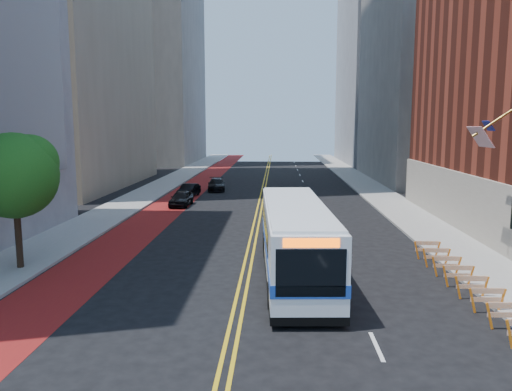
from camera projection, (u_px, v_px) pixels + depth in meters
The scene contains 15 objects.
ground at pixel (236, 320), 18.54m from camera, with size 160.00×160.00×0.00m, color black.
sidewalk_left at pixel (139, 198), 48.70m from camera, with size 4.00×140.00×0.15m, color gray.
sidewalk_right at pixel (386, 200), 47.70m from camera, with size 4.00×140.00×0.15m, color gray.
bus_lane_paint at pixel (178, 199), 48.55m from camera, with size 3.60×140.00×0.01m, color maroon.
center_line_inner at pixel (259, 200), 48.22m from camera, with size 0.14×140.00×0.01m, color gold.
center_line_outer at pixel (263, 200), 48.21m from camera, with size 0.14×140.00×0.01m, color gold.
lane_dashes at pixel (306, 189), 55.92m from camera, with size 0.14×98.20×0.01m.
midrise_right_near at pixel (450, 21), 62.22m from camera, with size 18.00×26.00×40.00m, color slate.
midrise_right_far at pixel (401, 12), 90.79m from camera, with size 20.00×28.00×55.00m, color gray.
construction_barriers at pixel (465, 278), 21.43m from camera, with size 1.42×10.91×1.00m.
street_tree at pixel (16, 172), 24.29m from camera, with size 4.20×4.20×6.70m.
transit_bus at pixel (295, 238), 23.72m from camera, with size 3.44×12.99×3.54m.
car_a at pixel (181, 198), 44.35m from camera, with size 1.62×4.03×1.37m, color black.
car_b at pixel (189, 190), 49.98m from camera, with size 1.38×3.94×1.30m, color black.
car_c at pixel (216, 185), 54.75m from camera, with size 1.83×4.51×1.31m, color black.
Camera 1 is at (1.49, -17.65, 7.23)m, focal length 35.00 mm.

